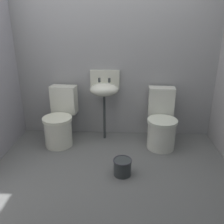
# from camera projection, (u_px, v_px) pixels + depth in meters

# --- Properties ---
(ground_plane) EXTENTS (3.25, 2.84, 0.08)m
(ground_plane) POSITION_uv_depth(u_px,v_px,m) (111.00, 184.00, 2.67)
(ground_plane) COLOR slate
(wall_back) EXTENTS (3.25, 0.10, 2.45)m
(wall_back) POSITION_uv_depth(u_px,v_px,m) (116.00, 53.00, 3.39)
(wall_back) COLOR #979899
(wall_back) RESTS_ON ground
(toilet_left) EXTENTS (0.45, 0.63, 0.78)m
(toilet_left) POSITION_uv_depth(u_px,v_px,m) (60.00, 122.00, 3.39)
(toilet_left) COLOR silver
(toilet_left) RESTS_ON ground
(toilet_right) EXTENTS (0.41, 0.60, 0.78)m
(toilet_right) POSITION_uv_depth(u_px,v_px,m) (161.00, 124.00, 3.32)
(toilet_right) COLOR silver
(toilet_right) RESTS_ON ground
(sink) EXTENTS (0.42, 0.35, 0.99)m
(sink) POSITION_uv_depth(u_px,v_px,m) (104.00, 89.00, 3.37)
(sink) COLOR #353B3C
(sink) RESTS_ON ground
(bucket) EXTENTS (0.22, 0.22, 0.20)m
(bucket) POSITION_uv_depth(u_px,v_px,m) (122.00, 167.00, 2.74)
(bucket) COLOR #353B3C
(bucket) RESTS_ON ground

